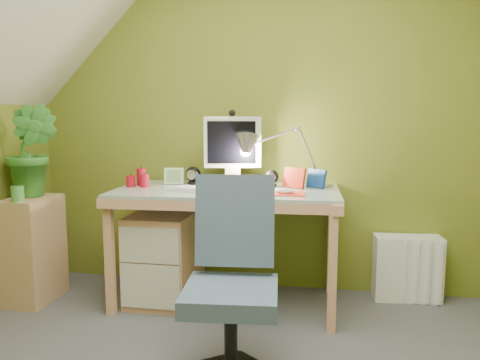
% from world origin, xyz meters
% --- Properties ---
extents(wall_back, '(3.20, 0.01, 2.40)m').
position_xyz_m(wall_back, '(0.00, 1.60, 1.20)').
color(wall_back, olive).
rests_on(wall_back, floor).
extents(desk, '(1.44, 0.76, 0.76)m').
position_xyz_m(desk, '(-0.13, 1.23, 0.38)').
color(desk, tan).
rests_on(desk, floor).
extents(monitor, '(0.41, 0.29, 0.50)m').
position_xyz_m(monitor, '(-0.13, 1.41, 1.01)').
color(monitor, beige).
rests_on(monitor, desk).
extents(speaker_left, '(0.12, 0.12, 0.12)m').
position_xyz_m(speaker_left, '(-0.40, 1.39, 0.82)').
color(speaker_left, black).
rests_on(speaker_left, desk).
extents(speaker_right, '(0.10, 0.10, 0.11)m').
position_xyz_m(speaker_right, '(0.14, 1.39, 0.81)').
color(speaker_right, black).
rests_on(speaker_right, desk).
extents(keyboard, '(0.47, 0.23, 0.02)m').
position_xyz_m(keyboard, '(-0.21, 1.09, 0.77)').
color(keyboard, silver).
rests_on(keyboard, desk).
extents(mousepad, '(0.24, 0.18, 0.01)m').
position_xyz_m(mousepad, '(0.25, 1.09, 0.76)').
color(mousepad, red).
rests_on(mousepad, desk).
extents(mouse, '(0.12, 0.08, 0.04)m').
position_xyz_m(mouse, '(0.25, 1.09, 0.78)').
color(mouse, white).
rests_on(mouse, mousepad).
extents(amber_tumbler, '(0.07, 0.07, 0.08)m').
position_xyz_m(amber_tumbler, '(0.05, 1.15, 0.80)').
color(amber_tumbler, '#985116').
rests_on(amber_tumbler, desk).
extents(candle_cluster, '(0.17, 0.15, 0.11)m').
position_xyz_m(candle_cluster, '(-0.73, 1.24, 0.82)').
color(candle_cluster, '#A90E20').
rests_on(candle_cluster, desk).
extents(photo_frame_red, '(0.14, 0.09, 0.13)m').
position_xyz_m(photo_frame_red, '(0.29, 1.35, 0.83)').
color(photo_frame_red, '#B42713').
rests_on(photo_frame_red, desk).
extents(photo_frame_blue, '(0.12, 0.10, 0.12)m').
position_xyz_m(photo_frame_blue, '(0.43, 1.39, 0.82)').
color(photo_frame_blue, navy).
rests_on(photo_frame_blue, desk).
extents(photo_frame_green, '(0.13, 0.05, 0.11)m').
position_xyz_m(photo_frame_green, '(-0.53, 1.37, 0.82)').
color(photo_frame_green, '#C3DA96').
rests_on(photo_frame_green, desk).
extents(desk_lamp, '(0.56, 0.29, 0.57)m').
position_xyz_m(desk_lamp, '(0.32, 1.41, 1.05)').
color(desk_lamp, '#BAB9BE').
rests_on(desk_lamp, desk).
extents(side_ledge, '(0.26, 0.40, 0.69)m').
position_xyz_m(side_ledge, '(-1.40, 1.05, 0.35)').
color(side_ledge, tan).
rests_on(side_ledge, floor).
extents(potted_plant, '(0.36, 0.30, 0.60)m').
position_xyz_m(potted_plant, '(-1.40, 1.10, 1.00)').
color(potted_plant, '#317828').
rests_on(potted_plant, side_ledge).
extents(green_cup, '(0.08, 0.08, 0.10)m').
position_xyz_m(green_cup, '(-1.38, 0.90, 0.74)').
color(green_cup, '#4B943D').
rests_on(green_cup, side_ledge).
extents(task_chair, '(0.52, 0.52, 0.85)m').
position_xyz_m(task_chair, '(0.09, 0.30, 0.43)').
color(task_chair, '#43566E').
rests_on(task_chair, floor).
extents(radiator, '(0.44, 0.20, 0.43)m').
position_xyz_m(radiator, '(1.05, 1.50, 0.22)').
color(radiator, white).
rests_on(radiator, floor).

